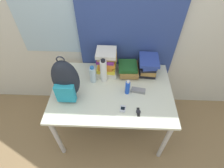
# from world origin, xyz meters

# --- Properties ---
(ground_plane) EXTENTS (12.00, 12.00, 0.00)m
(ground_plane) POSITION_xyz_m (0.00, 0.00, 0.00)
(ground_plane) COLOR #8C704C
(wall_back) EXTENTS (6.00, 0.06, 2.50)m
(wall_back) POSITION_xyz_m (-0.00, 0.97, 1.25)
(wall_back) COLOR beige
(wall_back) RESTS_ON ground_plane
(curtain_blue) EXTENTS (1.11, 0.04, 2.50)m
(curtain_blue) POSITION_xyz_m (0.16, 0.91, 1.25)
(curtain_blue) COLOR navy
(curtain_blue) RESTS_ON ground_plane
(desk) EXTENTS (1.30, 0.88, 0.77)m
(desk) POSITION_xyz_m (0.00, 0.44, 0.69)
(desk) COLOR beige
(desk) RESTS_ON ground_plane
(backpack) EXTENTS (0.27, 0.21, 0.51)m
(backpack) POSITION_xyz_m (-0.45, 0.35, 0.99)
(backpack) COLOR #1E232D
(backpack) RESTS_ON desk
(book_stack_left) EXTENTS (0.23, 0.26, 0.31)m
(book_stack_left) POSITION_xyz_m (-0.07, 0.74, 0.92)
(book_stack_left) COLOR silver
(book_stack_left) RESTS_ON desk
(book_stack_center) EXTENTS (0.24, 0.28, 0.12)m
(book_stack_center) POSITION_xyz_m (0.18, 0.73, 0.83)
(book_stack_center) COLOR orange
(book_stack_center) RESTS_ON desk
(book_stack_right) EXTENTS (0.23, 0.29, 0.22)m
(book_stack_right) POSITION_xyz_m (0.40, 0.73, 0.88)
(book_stack_right) COLOR black
(book_stack_right) RESTS_ON desk
(water_bottle) EXTENTS (0.07, 0.07, 0.22)m
(water_bottle) POSITION_xyz_m (-0.22, 0.57, 0.87)
(water_bottle) COLOR silver
(water_bottle) RESTS_ON desk
(sports_bottle) EXTENTS (0.07, 0.07, 0.30)m
(sports_bottle) POSITION_xyz_m (-0.10, 0.60, 0.91)
(sports_bottle) COLOR white
(sports_bottle) RESTS_ON desk
(sunscreen_bottle) EXTENTS (0.05, 0.05, 0.18)m
(sunscreen_bottle) POSITION_xyz_m (0.16, 0.42, 0.86)
(sunscreen_bottle) COLOR blue
(sunscreen_bottle) RESTS_ON desk
(cell_phone) EXTENTS (0.06, 0.09, 0.02)m
(cell_phone) POSITION_xyz_m (0.12, 0.20, 0.78)
(cell_phone) COLOR #B7BCC6
(cell_phone) RESTS_ON desk
(sunglasses_case) EXTENTS (0.16, 0.08, 0.04)m
(sunglasses_case) POSITION_xyz_m (0.28, 0.44, 0.79)
(sunglasses_case) COLOR gray
(sunglasses_case) RESTS_ON desk
(wristwatch) EXTENTS (0.05, 0.10, 0.01)m
(wristwatch) POSITION_xyz_m (0.27, 0.17, 0.77)
(wristwatch) COLOR black
(wristwatch) RESTS_ON desk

